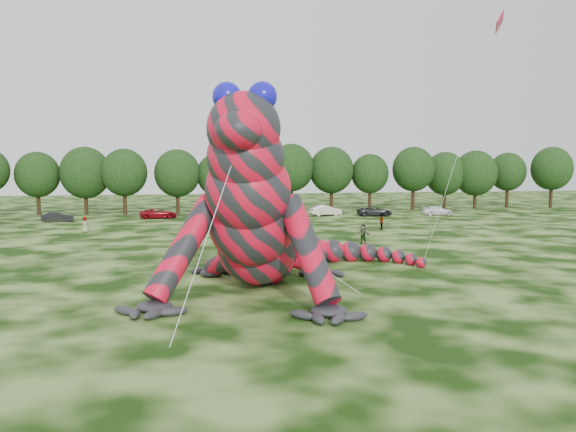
% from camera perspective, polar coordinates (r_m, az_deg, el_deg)
% --- Properties ---
extents(ground, '(240.00, 240.00, 0.00)m').
position_cam_1_polar(ground, '(29.97, 10.24, -8.11)').
color(ground, '#16330A').
rests_on(ground, ground).
extents(inflatable_gecko, '(23.95, 26.18, 10.85)m').
position_cam_1_polar(inflatable_gecko, '(32.35, -2.76, 2.62)').
color(inflatable_gecko, red).
rests_on(inflatable_gecko, ground).
extents(flying_kite, '(3.80, 4.11, 16.65)m').
position_cam_1_polar(flying_kite, '(38.81, 20.15, 16.31)').
color(flying_kite, red).
rests_on(flying_kite, ground).
extents(tree_4, '(6.22, 5.60, 9.06)m').
position_cam_1_polar(tree_4, '(87.78, -24.07, 3.04)').
color(tree_4, black).
rests_on(tree_4, ground).
extents(tree_5, '(7.16, 6.44, 9.80)m').
position_cam_1_polar(tree_5, '(86.35, -19.89, 3.40)').
color(tree_5, black).
rests_on(tree_5, ground).
extents(tree_6, '(6.52, 5.86, 9.49)m').
position_cam_1_polar(tree_6, '(84.00, -16.28, 3.36)').
color(tree_6, black).
rests_on(tree_6, ground).
extents(tree_7, '(6.68, 6.01, 9.48)m').
position_cam_1_polar(tree_7, '(83.87, -11.17, 3.45)').
color(tree_7, black).
rests_on(tree_7, ground).
extents(tree_8, '(6.14, 5.53, 8.94)m').
position_cam_1_polar(tree_8, '(84.33, -7.18, 3.33)').
color(tree_8, black).
rests_on(tree_8, ground).
extents(tree_9, '(5.27, 4.74, 8.68)m').
position_cam_1_polar(tree_9, '(85.28, -3.65, 3.29)').
color(tree_9, black).
rests_on(tree_9, ground).
extents(tree_10, '(7.09, 6.38, 10.50)m').
position_cam_1_polar(tree_10, '(87.59, 0.35, 3.94)').
color(tree_10, black).
rests_on(tree_10, ground).
extents(tree_11, '(7.01, 6.31, 10.07)m').
position_cam_1_polar(tree_11, '(88.79, 4.44, 3.80)').
color(tree_11, black).
rests_on(tree_11, ground).
extents(tree_12, '(5.99, 5.39, 8.97)m').
position_cam_1_polar(tree_12, '(90.32, 8.32, 3.43)').
color(tree_12, black).
rests_on(tree_12, ground).
extents(tree_13, '(6.83, 6.15, 10.13)m').
position_cam_1_polar(tree_13, '(92.43, 12.61, 3.75)').
color(tree_13, black).
rests_on(tree_13, ground).
extents(tree_14, '(6.82, 6.14, 9.40)m').
position_cam_1_polar(tree_14, '(96.64, 15.64, 3.52)').
color(tree_14, black).
rests_on(tree_14, ground).
extents(tree_15, '(7.17, 6.45, 9.63)m').
position_cam_1_polar(tree_15, '(98.23, 18.50, 3.53)').
color(tree_15, black).
rests_on(tree_15, ground).
extents(tree_16, '(6.26, 5.63, 9.37)m').
position_cam_1_polar(tree_16, '(103.26, 21.40, 3.43)').
color(tree_16, black).
rests_on(tree_16, ground).
extents(tree_17, '(6.98, 6.28, 10.30)m').
position_cam_1_polar(tree_17, '(104.77, 25.20, 3.57)').
color(tree_17, black).
rests_on(tree_17, ground).
extents(car_1, '(3.96, 1.72, 1.27)m').
position_cam_1_polar(car_1, '(75.71, -22.36, -0.08)').
color(car_1, black).
rests_on(car_1, ground).
extents(car_2, '(5.13, 2.75, 1.37)m').
position_cam_1_polar(car_2, '(76.65, -13.02, 0.26)').
color(car_2, maroon).
rests_on(car_2, ground).
extents(car_3, '(4.93, 2.59, 1.36)m').
position_cam_1_polar(car_3, '(73.73, -7.72, 0.16)').
color(car_3, '#ADB3B7').
rests_on(car_3, ground).
extents(car_4, '(4.14, 2.07, 1.35)m').
position_cam_1_polar(car_4, '(78.09, -2.58, 0.46)').
color(car_4, '#17264C').
rests_on(car_4, ground).
extents(car_5, '(4.67, 2.17, 1.48)m').
position_cam_1_polar(car_5, '(79.57, 3.83, 0.58)').
color(car_5, silver).
rests_on(car_5, ground).
extents(car_6, '(5.07, 2.63, 1.36)m').
position_cam_1_polar(car_6, '(79.49, 8.80, 0.49)').
color(car_6, '#2A2A2D').
rests_on(car_6, ground).
extents(car_7, '(4.63, 2.48, 1.28)m').
position_cam_1_polar(car_7, '(82.76, 14.95, 0.52)').
color(car_7, white).
rests_on(car_7, ground).
extents(spectator_5, '(1.38, 1.57, 1.72)m').
position_cam_1_polar(spectator_5, '(50.15, 7.63, -1.85)').
color(spectator_5, gray).
rests_on(spectator_5, ground).
extents(spectator_3, '(0.56, 1.04, 1.70)m').
position_cam_1_polar(spectator_3, '(61.89, 9.47, -0.61)').
color(spectator_3, gray).
rests_on(spectator_3, ground).
extents(spectator_0, '(0.62, 0.69, 1.59)m').
position_cam_1_polar(spectator_0, '(47.29, -9.92, -2.36)').
color(spectator_0, gray).
rests_on(spectator_0, ground).
extents(spectator_2, '(0.85, 1.14, 1.58)m').
position_cam_1_polar(spectator_2, '(64.72, 9.52, -0.42)').
color(spectator_2, gray).
rests_on(spectator_2, ground).
extents(spectator_4, '(0.87, 0.62, 1.67)m').
position_cam_1_polar(spectator_4, '(62.10, -19.93, -0.83)').
color(spectator_4, gray).
rests_on(spectator_4, ground).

